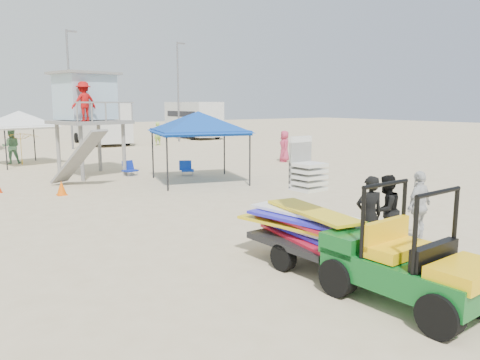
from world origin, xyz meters
TOP-DOWN VIEW (x-y plane):
  - ground at (0.00, 0.00)m, footprint 140.00×140.00m
  - utility_cart at (0.21, -1.96)m, footprint 1.37×2.52m
  - surf_trailer at (0.22, 0.38)m, footprint 1.46×2.54m
  - man_left at (1.73, 0.08)m, footprint 0.70×0.58m
  - man_mid at (2.58, 0.33)m, footprint 0.81×0.65m
  - man_right at (3.43, 0.08)m, footprint 1.00×0.54m
  - lifeguard_tower at (0.26, 14.26)m, footprint 3.25×3.25m
  - canopy_blue at (3.41, 10.12)m, footprint 4.08×4.08m
  - canopy_white_c at (-1.48, 19.83)m, footprint 3.41×3.41m
  - umbrella_b at (-1.45, 19.84)m, footprint 2.65×2.65m
  - cone_far at (-1.89, 10.36)m, footprint 0.34×0.34m
  - beach_chair_b at (1.72, 13.36)m, footprint 0.65×0.71m
  - beach_chair_c at (3.83, 11.98)m, footprint 0.71×0.79m
  - rv_mid_right at (6.00, 29.99)m, footprint 2.64×7.00m
  - rv_far_right at (15.00, 31.49)m, footprint 2.64×6.60m
  - light_pole_left at (3.00, 27.00)m, footprint 0.14×0.14m
  - light_pole_right at (12.00, 28.50)m, footprint 0.14×0.14m
  - distant_beachgoers at (4.35, 19.44)m, footprint 13.22×13.95m

SIDE VIEW (x-z plane):
  - ground at x=0.00m, z-range 0.00..0.00m
  - cone_far at x=-1.89m, z-range 0.00..0.50m
  - beach_chair_b at x=1.72m, z-range -0.01..0.63m
  - beach_chair_c at x=3.83m, z-range -0.01..0.63m
  - man_mid at x=2.58m, z-range 0.00..1.58m
  - man_right at x=3.43m, z-range 0.00..1.63m
  - man_left at x=1.73m, z-range 0.00..1.67m
  - umbrella_b at x=-1.45m, z-range 0.00..1.70m
  - utility_cart at x=0.21m, z-range -0.06..1.80m
  - distant_beachgoers at x=4.35m, z-range -0.03..1.78m
  - surf_trailer at x=0.22m, z-range -0.20..2.01m
  - rv_far_right at x=15.00m, z-range 0.17..3.42m
  - rv_mid_right at x=6.00m, z-range 0.17..3.42m
  - canopy_white_c at x=-1.48m, z-range 1.03..4.20m
  - canopy_blue at x=3.41m, z-range 1.06..4.28m
  - lifeguard_tower at x=0.26m, z-range 1.07..5.41m
  - light_pole_left at x=3.00m, z-range 0.00..8.00m
  - light_pole_right at x=12.00m, z-range 0.00..8.00m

